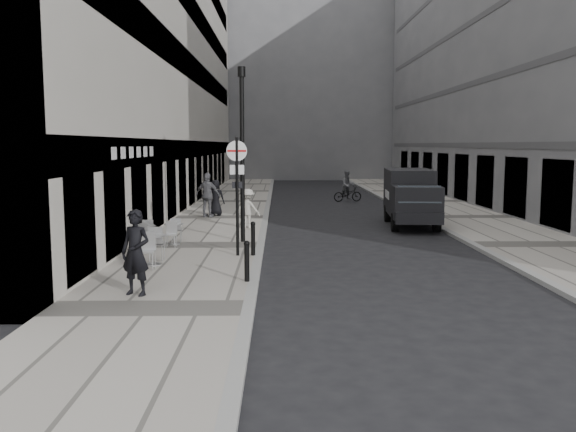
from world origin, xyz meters
name	(u,v)px	position (x,y,z in m)	size (l,w,h in m)	color
ground	(240,361)	(0.00, 0.00, 0.00)	(120.00, 120.00, 0.00)	black
sidewalk	(221,218)	(-2.00, 18.00, 0.06)	(4.00, 60.00, 0.12)	#A9A399
far_sidewalk	(465,218)	(9.00, 18.00, 0.06)	(4.00, 60.00, 0.12)	#A9A399
building_left	(156,38)	(-6.00, 24.50, 9.00)	(4.00, 45.00, 18.00)	beige
building_right	(527,20)	(14.00, 24.50, 10.00)	(6.00, 45.00, 20.00)	slate
building_far	(288,71)	(1.50, 56.00, 11.00)	(24.00, 16.00, 22.00)	slate
walking_man	(136,253)	(-2.46, 3.76, 1.05)	(0.67, 0.44, 1.85)	black
sign_post	(237,180)	(-0.60, 8.44, 2.32)	(0.59, 0.12, 3.43)	black
lamppost	(242,146)	(-0.60, 11.02, 3.31)	(0.26, 0.26, 5.73)	black
bollard_near	(247,262)	(-0.15, 5.04, 0.57)	(0.12, 0.12, 0.91)	black
bollard_far	(253,240)	(-0.15, 8.45, 0.58)	(0.12, 0.12, 0.93)	black
panel_van	(411,195)	(6.01, 15.73, 1.30)	(2.22, 5.04, 2.31)	black
cyclist	(348,189)	(4.64, 26.56, 0.72)	(1.79, 0.98, 1.83)	black
pedestrian_a	(208,195)	(-2.57, 17.96, 1.11)	(1.16, 0.48, 1.97)	slate
pedestrian_b	(248,209)	(-0.60, 14.32, 0.88)	(0.98, 0.56, 1.52)	#B9B6AB
pedestrian_c	(216,198)	(-2.28, 18.52, 0.94)	(0.80, 0.52, 1.63)	black
cafe_table_near	(152,247)	(-2.80, 7.05, 0.61)	(0.75, 1.68, 0.96)	silver
cafe_table_mid	(174,232)	(-2.80, 10.45, 0.52)	(0.62, 1.40, 0.80)	silver
cafe_table_far	(145,234)	(-3.60, 9.89, 0.53)	(0.64, 1.44, 0.82)	#AAABAD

